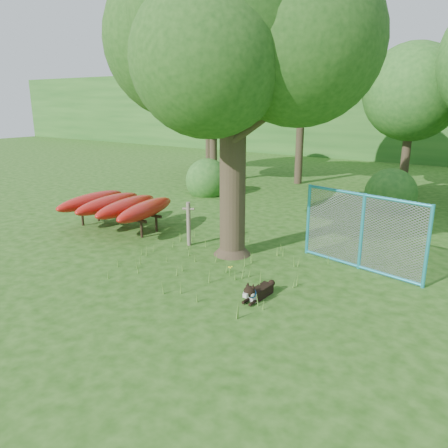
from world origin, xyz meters
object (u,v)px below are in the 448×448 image
Objects in this scene: kayak_rack at (117,205)px; fence_section at (362,232)px; husky_dog at (257,292)px; oak_tree at (233,29)px.

fence_section is at bearing 3.63° from kayak_rack.
husky_dog is at bearing -20.82° from kayak_rack.
kayak_rack reaches higher than husky_dog.
husky_dog is at bearing -46.00° from oak_tree.
kayak_rack is at bearing -160.64° from fence_section.
fence_section is (3.02, 0.79, -4.41)m from oak_tree.
kayak_rack is 6.31m from husky_dog.
oak_tree is at bearing -153.03° from fence_section.
fence_section is at bearing 70.54° from husky_dog.
oak_tree reaches higher than husky_dog.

